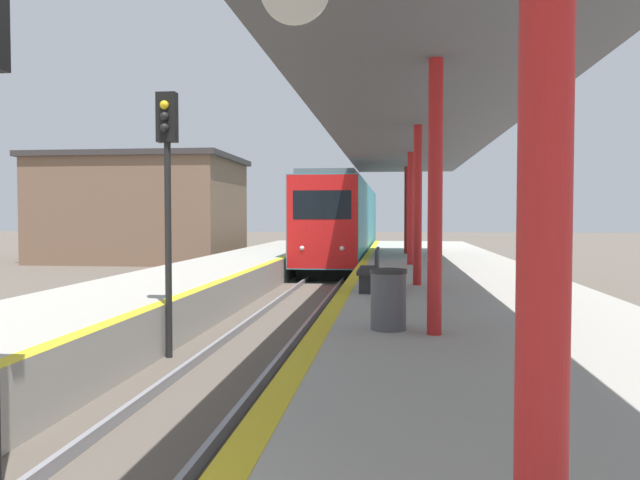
{
  "coord_description": "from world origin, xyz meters",
  "views": [
    {
      "loc": [
        2.7,
        -1.2,
        2.6
      ],
      "look_at": [
        0.02,
        21.55,
        1.72
      ],
      "focal_mm": 35.0,
      "sensor_mm": 36.0,
      "label": 1
    }
  ],
  "objects": [
    {
      "name": "train",
      "position": [
        0.0,
        33.64,
        2.27
      ],
      "size": [
        2.79,
        22.85,
        4.46
      ],
      "color": "black",
      "rests_on": "ground"
    },
    {
      "name": "signal_mid",
      "position": [
        -1.39,
        9.76,
        3.36
      ],
      "size": [
        0.36,
        0.31,
        4.84
      ],
      "color": "black",
      "rests_on": "ground"
    },
    {
      "name": "station_canopy",
      "position": [
        3.27,
        13.78,
        4.8
      ],
      "size": [
        4.51,
        31.33,
        3.99
      ],
      "color": "red",
      "rests_on": "platform_right"
    },
    {
      "name": "trash_bin",
      "position": [
        2.63,
        7.82,
        1.4
      ],
      "size": [
        0.54,
        0.54,
        0.88
      ],
      "color": "#4C4C51",
      "rests_on": "platform_right"
    },
    {
      "name": "bench",
      "position": [
        2.22,
        12.64,
        1.45
      ],
      "size": [
        0.44,
        1.78,
        0.92
      ],
      "color": "#28282D",
      "rests_on": "platform_right"
    },
    {
      "name": "station_building",
      "position": [
        -11.67,
        33.31,
        3.02
      ],
      "size": [
        10.9,
        8.26,
        6.02
      ],
      "color": "brown",
      "rests_on": "ground"
    }
  ]
}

